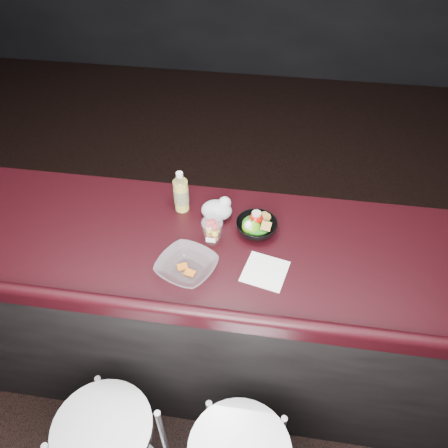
{
  "coord_description": "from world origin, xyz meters",
  "views": [
    {
      "loc": [
        0.28,
        -0.9,
        2.33
      ],
      "look_at": [
        0.1,
        0.34,
        1.1
      ],
      "focal_mm": 35.0,
      "sensor_mm": 36.0,
      "label": 1
    }
  ],
  "objects": [
    {
      "name": "ground",
      "position": [
        0.0,
        0.0,
        0.0
      ],
      "size": [
        8.0,
        8.0,
        0.0
      ],
      "primitive_type": "plane",
      "color": "black",
      "rests_on": "ground"
    },
    {
      "name": "room_shell",
      "position": [
        0.0,
        0.0,
        1.83
      ],
      "size": [
        8.0,
        8.0,
        8.0
      ],
      "color": "black",
      "rests_on": "ground"
    },
    {
      "name": "counter",
      "position": [
        0.0,
        0.3,
        0.51
      ],
      "size": [
        4.06,
        0.71,
        1.02
      ],
      "color": "black",
      "rests_on": "ground"
    },
    {
      "name": "stool_left",
      "position": [
        -0.24,
        -0.37,
        0.53
      ],
      "size": [
        0.46,
        0.46,
        0.73
      ],
      "rotation": [
        0.0,
        0.0,
        -0.35
      ],
      "color": "silver",
      "rests_on": "ground"
    },
    {
      "name": "lemonade_bottle",
      "position": [
        -0.11,
        0.49,
        1.1
      ],
      "size": [
        0.07,
        0.07,
        0.2
      ],
      "color": "gold",
      "rests_on": "counter"
    },
    {
      "name": "fruit_cup",
      "position": [
        0.05,
        0.32,
        1.08
      ],
      "size": [
        0.09,
        0.09,
        0.13
      ],
      "color": "white",
      "rests_on": "counter"
    },
    {
      "name": "green_apple",
      "position": [
        0.21,
        0.38,
        1.06
      ],
      "size": [
        0.08,
        0.08,
        0.08
      ],
      "color": "#297C0E",
      "rests_on": "counter"
    },
    {
      "name": "plastic_bag",
      "position": [
        0.05,
        0.46,
        1.06
      ],
      "size": [
        0.13,
        0.11,
        0.1
      ],
      "color": "silver",
      "rests_on": "counter"
    },
    {
      "name": "snack_bowl",
      "position": [
        0.22,
        0.39,
        1.05
      ],
      "size": [
        0.22,
        0.22,
        0.09
      ],
      "rotation": [
        0.0,
        0.0,
        0.34
      ],
      "color": "black",
      "rests_on": "counter"
    },
    {
      "name": "takeout_bowl",
      "position": [
        -0.02,
        0.14,
        1.05
      ],
      "size": [
        0.29,
        0.29,
        0.05
      ],
      "rotation": [
        0.0,
        0.0,
        -0.39
      ],
      "color": "silver",
      "rests_on": "counter"
    },
    {
      "name": "paper_napkin",
      "position": [
        0.28,
        0.18,
        1.02
      ],
      "size": [
        0.19,
        0.19,
        0.0
      ],
      "primitive_type": "cube",
      "rotation": [
        0.0,
        0.0,
        -0.22
      ],
      "color": "white",
      "rests_on": "counter"
    }
  ]
}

